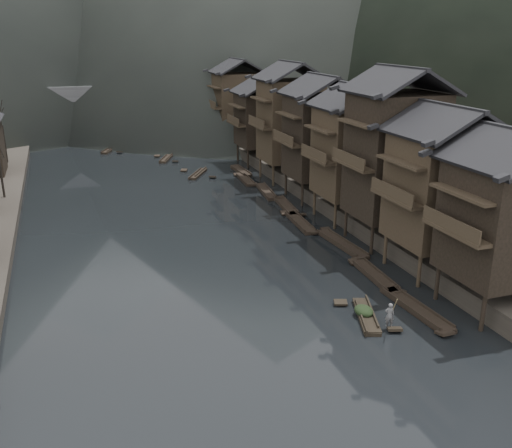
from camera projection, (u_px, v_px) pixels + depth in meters
name	position (u px, v px, depth m)	size (l,w,h in m)	color
water	(224.00, 295.00, 41.66)	(300.00, 300.00, 0.00)	black
right_bank	(371.00, 149.00, 87.92)	(40.00, 200.00, 1.80)	#2D2823
stilt_houses	(328.00, 124.00, 61.36)	(9.00, 67.60, 15.73)	black
moored_sampans	(299.00, 217.00, 58.28)	(2.84, 49.38, 0.47)	black
midriver_boats	(154.00, 160.00, 83.89)	(13.19, 26.30, 0.45)	black
stone_bridge	(116.00, 106.00, 104.40)	(40.00, 6.00, 9.00)	#4C4C4F
hero_sampan	(366.00, 315.00, 38.26)	(2.67, 5.38, 0.44)	black
cargo_heap	(364.00, 306.00, 38.25)	(1.19, 1.55, 0.71)	black
boatman	(390.00, 312.00, 36.51)	(0.60, 0.40, 1.66)	slate
bamboo_pole	(395.00, 278.00, 35.82)	(0.06, 0.06, 3.92)	#8C7A51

